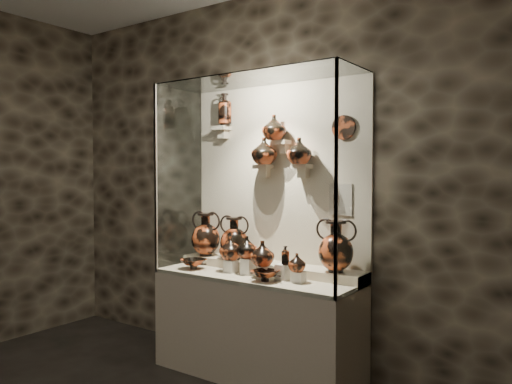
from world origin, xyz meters
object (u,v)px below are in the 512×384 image
at_px(jug_b, 247,247).
at_px(lekythos_tall, 225,108).
at_px(lekythos_small, 286,254).
at_px(kylix_left, 194,263).
at_px(amphora_left, 206,234).
at_px(ovoid_vase_b, 274,127).
at_px(ovoid_vase_a, 264,151).
at_px(jug_e, 297,262).
at_px(amphora_right, 336,246).
at_px(jug_a, 231,248).
at_px(kylix_right, 265,274).
at_px(jug_c, 263,253).
at_px(ovoid_vase_c, 299,151).
at_px(amphora_mid, 234,238).

relative_size(jug_b, lekythos_tall, 0.55).
distance_m(lekythos_small, kylix_left, 0.89).
xyz_separation_m(amphora_left, kylix_left, (0.09, -0.26, -0.21)).
bearing_deg(ovoid_vase_b, ovoid_vase_a, -165.30).
bearing_deg(jug_e, jug_b, 155.45).
distance_m(amphora_right, ovoid_vase_b, 1.10).
bearing_deg(jug_a, ovoid_vase_b, 27.26).
height_order(jug_e, kylix_right, jug_e).
bearing_deg(amphora_right, lekythos_small, -169.85).
xyz_separation_m(ovoid_vase_a, ovoid_vase_b, (0.09, 0.01, 0.19)).
distance_m(lekythos_small, ovoid_vase_a, 0.91).
height_order(amphora_right, ovoid_vase_b, ovoid_vase_b).
bearing_deg(ovoid_vase_a, jug_e, -12.92).
xyz_separation_m(kylix_left, ovoid_vase_a, (0.51, 0.31, 0.95)).
distance_m(jug_c, ovoid_vase_c, 0.86).
distance_m(ovoid_vase_b, ovoid_vase_c, 0.31).
height_order(jug_c, lekythos_tall, lekythos_tall).
height_order(amphora_right, jug_a, amphora_right).
distance_m(jug_e, ovoid_vase_b, 1.14).
distance_m(lekythos_tall, ovoid_vase_a, 0.60).
bearing_deg(jug_b, kylix_left, -147.87).
bearing_deg(kylix_right, jug_e, 14.37).
xyz_separation_m(jug_b, lekythos_small, (0.38, -0.03, -0.02)).
bearing_deg(kylix_left, ovoid_vase_b, 25.04).
distance_m(kylix_left, ovoid_vase_b, 1.33).
height_order(lekythos_small, ovoid_vase_b, ovoid_vase_b).
bearing_deg(lekythos_small, ovoid_vase_a, 161.66).
bearing_deg(jug_c, amphora_mid, 164.64).
height_order(amphora_right, ovoid_vase_a, ovoid_vase_a).
bearing_deg(jug_b, ovoid_vase_a, 106.75).
distance_m(jug_a, lekythos_tall, 1.26).
bearing_deg(amphora_right, jug_b, 171.77).
distance_m(jug_a, ovoid_vase_b, 1.06).
height_order(jug_a, jug_c, jug_a).
distance_m(jug_a, lekythos_small, 0.55).
xyz_separation_m(jug_b, ovoid_vase_c, (0.35, 0.22, 0.77)).
height_order(lekythos_tall, ovoid_vase_a, lekythos_tall).
bearing_deg(ovoid_vase_a, lekythos_small, -19.10).
height_order(lekythos_small, ovoid_vase_a, ovoid_vase_a).
bearing_deg(ovoid_vase_c, jug_a, -158.52).
distance_m(kylix_left, lekythos_tall, 1.39).
xyz_separation_m(kylix_right, ovoid_vase_a, (-0.25, 0.35, 0.95)).
height_order(jug_a, lekythos_small, jug_a).
bearing_deg(jug_b, lekythos_small, 17.36).
bearing_deg(lekythos_tall, jug_b, -28.94).
bearing_deg(amphora_mid, jug_e, -38.29).
bearing_deg(kylix_left, lekythos_tall, 77.47).
distance_m(jug_a, jug_e, 0.65).
bearing_deg(kylix_right, jug_a, 150.44).
bearing_deg(jug_a, lekythos_tall, 123.84).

